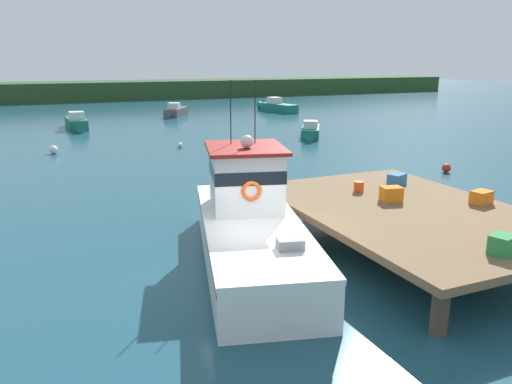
% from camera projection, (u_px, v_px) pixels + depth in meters
% --- Properties ---
extents(ground_plane, '(200.00, 200.00, 0.00)m').
position_uv_depth(ground_plane, '(256.00, 274.00, 12.96)').
color(ground_plane, '#1E4C5B').
extents(dock, '(6.00, 9.00, 1.20)m').
position_uv_depth(dock, '(409.00, 213.00, 14.55)').
color(dock, '#4C3D2D').
rests_on(dock, ground).
extents(main_fishing_boat, '(4.50, 9.94, 4.80)m').
position_uv_depth(main_fishing_boat, '(249.00, 221.00, 14.00)').
color(main_fishing_boat, white).
rests_on(main_fishing_boat, ground).
extents(crate_single_far, '(0.72, 0.63, 0.36)m').
position_uv_depth(crate_single_far, '(397.00, 179.00, 17.28)').
color(crate_single_far, '#3370B2').
rests_on(crate_single_far, dock).
extents(crate_stack_mid_dock, '(0.69, 0.57, 0.45)m').
position_uv_depth(crate_stack_mid_dock, '(391.00, 194.00, 15.17)').
color(crate_stack_mid_dock, orange).
rests_on(crate_stack_mid_dock, dock).
extents(crate_single_by_cleat, '(0.67, 0.55, 0.39)m').
position_uv_depth(crate_single_by_cleat, '(481.00, 197.00, 14.93)').
color(crate_single_by_cleat, orange).
rests_on(crate_single_by_cleat, dock).
extents(crate_stack_near_edge, '(0.71, 0.61, 0.43)m').
position_uv_depth(crate_stack_near_edge, '(503.00, 244.00, 11.09)').
color(crate_stack_near_edge, '#2D8442').
rests_on(crate_stack_near_edge, dock).
extents(bait_bucket, '(0.32, 0.32, 0.34)m').
position_uv_depth(bait_bucket, '(359.00, 187.00, 16.29)').
color(bait_bucket, '#E04C19').
rests_on(bait_bucket, dock).
extents(moored_boat_far_right, '(3.25, 4.54, 1.20)m').
position_uv_depth(moored_boat_far_right, '(310.00, 131.00, 35.68)').
color(moored_boat_far_right, '#196B5B').
rests_on(moored_boat_far_right, ground).
extents(moored_boat_off_the_point, '(1.46, 5.43, 1.38)m').
position_uv_depth(moored_boat_off_the_point, '(77.00, 123.00, 40.03)').
color(moored_boat_off_the_point, '#196B5B').
rests_on(moored_boat_off_the_point, ground).
extents(moored_boat_near_channel, '(2.38, 5.91, 1.48)m').
position_uv_depth(moored_boat_near_channel, '(277.00, 107.00, 53.09)').
color(moored_boat_near_channel, '#196B5B').
rests_on(moored_boat_near_channel, ground).
extents(moored_boat_far_left, '(3.51, 4.83, 1.29)m').
position_uv_depth(moored_boat_far_left, '(175.00, 111.00, 49.08)').
color(moored_boat_far_left, '#4C4C51').
rests_on(moored_boat_far_left, ground).
extents(mooring_buoy_channel_marker, '(0.32, 0.32, 0.32)m').
position_uv_depth(mooring_buoy_channel_marker, '(180.00, 145.00, 31.52)').
color(mooring_buoy_channel_marker, silver).
rests_on(mooring_buoy_channel_marker, ground).
extents(mooring_buoy_outer, '(0.49, 0.49, 0.49)m').
position_uv_depth(mooring_buoy_outer, '(53.00, 150.00, 29.44)').
color(mooring_buoy_outer, silver).
rests_on(mooring_buoy_outer, ground).
extents(mooring_buoy_inshore, '(0.43, 0.43, 0.43)m').
position_uv_depth(mooring_buoy_inshore, '(446.00, 168.00, 24.61)').
color(mooring_buoy_inshore, red).
rests_on(mooring_buoy_inshore, ground).
extents(far_shoreline, '(120.00, 8.00, 2.40)m').
position_uv_depth(far_shoreline, '(70.00, 91.00, 67.56)').
color(far_shoreline, '#284723').
rests_on(far_shoreline, ground).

